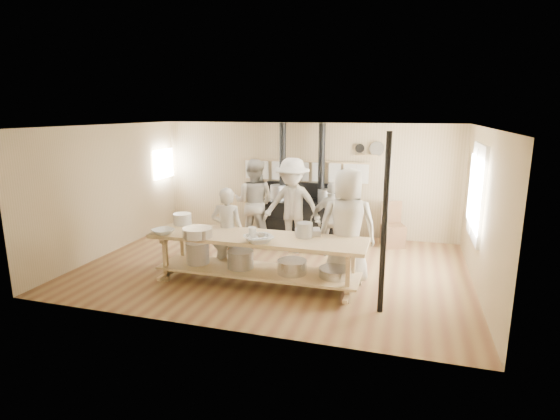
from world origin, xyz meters
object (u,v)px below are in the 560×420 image
Objects in this scene: prep_table at (257,255)px; roasting_pan at (308,232)px; cook_left at (254,203)px; cook_center at (347,227)px; stove at (301,215)px; chair at (393,233)px; cook_by_window at (292,206)px; cook_right at (332,219)px; cook_far_left at (227,231)px.

prep_table is 0.93m from roasting_pan.
roasting_pan is (0.79, 0.33, 0.38)m from prep_table.
prep_table is 2.31m from cook_left.
cook_center reaches higher than cook_left.
stove is 2.72× the size of chair.
cook_by_window is 1.72m from roasting_pan.
cook_left is 0.95× the size of cook_center.
cook_by_window is 2.32m from chair.
stove is at bearing -73.64° from cook_center.
stove is 1.28m from cook_left.
cook_right is (1.74, -0.25, -0.19)m from cook_left.
cook_far_left is 2.20m from cook_right.
prep_table is at bearing 140.68° from cook_far_left.
cook_center is at bearing 143.46° from cook_left.
cook_center reaches higher than chair.
cook_by_window reaches higher than roasting_pan.
cook_by_window is at bearing -127.35° from cook_far_left.
prep_table is 2.11m from cook_right.
stove is 1.49m from cook_right.
cook_far_left is 0.80× the size of cook_by_window.
cook_far_left reaches higher than chair.
prep_table is 1.85× the size of cook_by_window.
roasting_pan is (-0.63, -0.20, -0.09)m from cook_center.
prep_table is 8.72× the size of roasting_pan.
prep_table is 1.83× the size of cook_center.
chair is at bearing -119.19° from cook_center.
cook_by_window is 2.03× the size of chair.
cook_center is (2.10, 0.14, 0.20)m from cook_far_left.
roasting_pan is at bearing -59.90° from cook_by_window.
cook_center is 1.31× the size of cook_right.
cook_by_window reaches higher than prep_table.
cook_right is 0.77× the size of cook_by_window.
cook_by_window is at bearing -85.18° from stove.
stove is 1.66× the size of cook_far_left.
cook_center is at bearing -39.86° from cook_by_window.
stove reaches higher than roasting_pan.
prep_table is at bearing 51.22° from cook_right.
cook_center is 1.91m from cook_by_window.
stove is at bearing -133.17° from cook_left.
cook_left is at bearing 131.66° from roasting_pan.
chair reaches higher than roasting_pan.
cook_right is 1.56m from roasting_pan.
stove is 0.72× the size of prep_table.
stove is at bearing 101.21° from cook_by_window.
cook_far_left reaches higher than cook_right.
cook_left is 3.06m from chair.
cook_center is 1.45m from cook_right.
prep_table is 3.55m from chair.
cook_center is (2.22, -1.60, 0.05)m from cook_left.
cook_far_left is (-0.69, 0.38, 0.26)m from prep_table.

